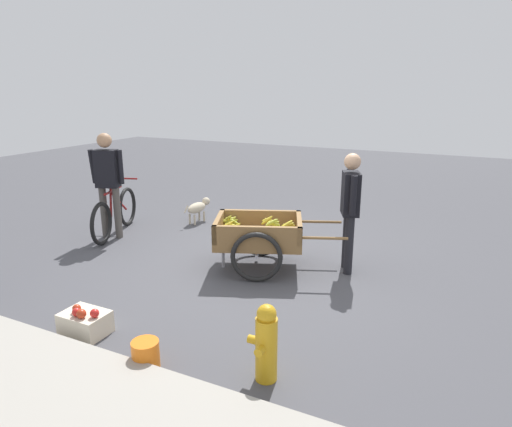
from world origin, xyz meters
The scene contains 9 objects.
ground_plane centered at (0.00, 0.00, 0.00)m, with size 24.00×24.00×0.00m, color #47474C.
fruit_cart centered at (-0.05, -0.03, 0.44)m, with size 1.81×1.32×0.72m.
vendor_person centered at (-1.11, -0.47, 0.91)m, with size 0.31×0.51×1.53m.
bicycle centered at (2.64, -0.31, 0.35)m, with size 0.67×1.59×0.85m.
cyclist_person centered at (2.59, -0.16, 0.99)m, with size 0.50×0.30×1.64m.
dog centered at (1.81, -1.45, 0.27)m, with size 0.22×0.67×0.40m.
fire_hydrant centered at (-1.11, 2.06, 0.33)m, with size 0.25×0.25×0.67m.
plastic_bucket centered at (-0.13, 2.37, 0.13)m, with size 0.24×0.24×0.25m, color orange.
apple_crate centered at (0.76, 2.18, 0.12)m, with size 0.44×0.32×0.31m.
Camera 1 is at (-2.43, 4.98, 2.32)m, focal length 31.65 mm.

